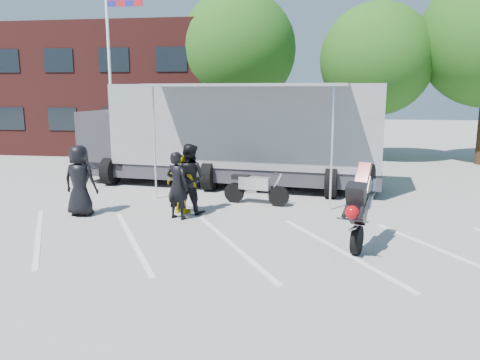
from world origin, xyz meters
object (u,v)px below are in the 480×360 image
(spectator_leather_c, at_px, (189,179))
(tree_left, at_px, (237,50))
(parked_motorcycle, at_px, (256,204))
(spectator_hivis, at_px, (182,184))
(flagpole, at_px, (115,52))
(tree_mid, at_px, (377,60))
(transporter_truck, at_px, (233,185))
(stunt_bike_rider, at_px, (363,245))
(spectator_leather_b, at_px, (177,185))
(spectator_leather_a, at_px, (80,181))

(spectator_leather_c, bearing_deg, tree_left, -70.03)
(parked_motorcycle, bearing_deg, spectator_hivis, 136.71)
(flagpole, relative_size, tree_mid, 1.04)
(tree_mid, distance_m, transporter_truck, 10.57)
(stunt_bike_rider, xyz_separation_m, spectator_leather_b, (-4.83, 1.57, 0.93))
(spectator_leather_c, distance_m, spectator_hivis, 0.27)
(stunt_bike_rider, bearing_deg, spectator_leather_b, -178.75)
(tree_left, distance_m, spectator_leather_c, 13.16)
(tree_mid, height_order, spectator_leather_b, tree_mid)
(flagpole, relative_size, spectator_leather_a, 4.01)
(tree_left, relative_size, stunt_bike_rider, 4.12)
(tree_mid, xyz_separation_m, spectator_leather_a, (-9.44, -12.07, -3.95))
(parked_motorcycle, height_order, stunt_bike_rider, stunt_bike_rider)
(spectator_leather_a, distance_m, spectator_leather_c, 3.05)
(flagpole, bearing_deg, spectator_hivis, -54.70)
(spectator_leather_a, relative_size, spectator_leather_c, 1.00)
(spectator_hivis, bearing_deg, spectator_leather_a, 35.85)
(flagpole, bearing_deg, tree_mid, 23.97)
(flagpole, xyz_separation_m, spectator_hivis, (4.56, -6.44, -4.20))
(spectator_leather_a, bearing_deg, stunt_bike_rider, 174.18)
(flagpole, xyz_separation_m, transporter_truck, (5.35, -2.25, -5.05))
(parked_motorcycle, height_order, spectator_leather_c, spectator_leather_c)
(spectator_leather_b, height_order, spectator_hivis, spectator_leather_b)
(parked_motorcycle, height_order, spectator_leather_a, spectator_leather_a)
(transporter_truck, distance_m, spectator_leather_c, 4.24)
(transporter_truck, distance_m, spectator_leather_b, 4.92)
(tree_left, bearing_deg, transporter_truck, -82.37)
(tree_left, height_order, spectator_leather_a, tree_left)
(parked_motorcycle, bearing_deg, spectator_leather_a, 125.03)
(parked_motorcycle, xyz_separation_m, stunt_bike_rider, (2.88, -3.52, 0.00))
(tree_left, height_order, tree_mid, tree_left)
(flagpole, relative_size, spectator_hivis, 4.68)
(tree_mid, xyz_separation_m, parked_motorcycle, (-4.70, -10.07, -4.94))
(flagpole, bearing_deg, spectator_leather_a, -75.70)
(flagpole, xyz_separation_m, tree_left, (4.24, 6.00, 0.51))
(tree_mid, relative_size, parked_motorcycle, 3.62)
(stunt_bike_rider, relative_size, spectator_leather_a, 1.05)
(tree_mid, height_order, spectator_leather_c, tree_mid)
(stunt_bike_rider, height_order, spectator_hivis, spectator_hivis)
(tree_mid, bearing_deg, spectator_leather_b, -118.94)
(spectator_leather_b, bearing_deg, tree_mid, -96.87)
(tree_mid, bearing_deg, spectator_leather_c, -119.78)
(tree_left, bearing_deg, spectator_hivis, -88.56)
(spectator_leather_b, xyz_separation_m, spectator_leather_c, (0.16, 0.69, 0.07))
(spectator_leather_b, xyz_separation_m, spectator_hivis, (-0.04, 0.58, -0.08))
(tree_mid, bearing_deg, transporter_truck, -129.11)
(stunt_bike_rider, relative_size, spectator_leather_b, 1.12)
(flagpole, xyz_separation_m, stunt_bike_rider, (9.42, -8.58, -5.05))
(flagpole, height_order, parked_motorcycle, flagpole)
(tree_mid, bearing_deg, parked_motorcycle, -115.05)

